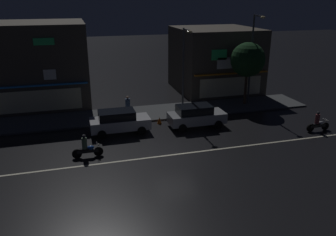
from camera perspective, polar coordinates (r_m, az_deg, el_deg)
ground_plane at (r=21.72m, az=1.29°, el=-6.11°), size 140.00×140.00×0.00m
lane_divider_stripe at (r=21.72m, az=1.29°, el=-6.09°), size 27.14×0.16×0.01m
sidewalk_far at (r=29.09m, az=-3.44°, el=0.81°), size 28.57×3.92×0.14m
storefront_left_block at (r=33.57m, az=-20.50°, el=8.49°), size 8.22×8.28×7.33m
storefront_center_block at (r=36.46m, az=7.79°, el=9.61°), size 7.83×8.26×6.43m
streetlamp_west at (r=27.99m, az=2.69°, el=8.94°), size 0.44×1.64×6.95m
streetlamp_mid at (r=31.26m, az=13.90°, el=10.40°), size 0.44×1.64×7.86m
pedestrian_on_sidewalk at (r=27.88m, az=-6.70°, el=1.77°), size 0.39×0.39×1.76m
street_tree at (r=31.26m, az=13.13°, el=9.41°), size 3.02×3.02×5.55m
parked_car_near_kerb at (r=25.12m, az=-8.14°, el=-0.51°), size 4.30×1.98×1.67m
parked_car_trailing at (r=26.13m, az=4.69°, el=0.43°), size 4.30×1.98×1.67m
motorcycle_lead at (r=21.71m, az=-13.42°, el=-4.85°), size 1.90×0.60×1.52m
motorcycle_following at (r=27.50m, az=23.69°, el=-0.76°), size 1.90×0.60×1.52m
traffic_cone at (r=26.77m, az=-1.44°, el=-0.39°), size 0.36×0.36×0.55m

